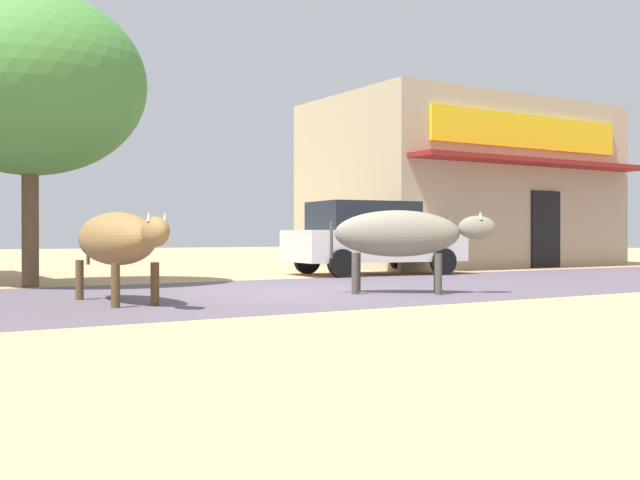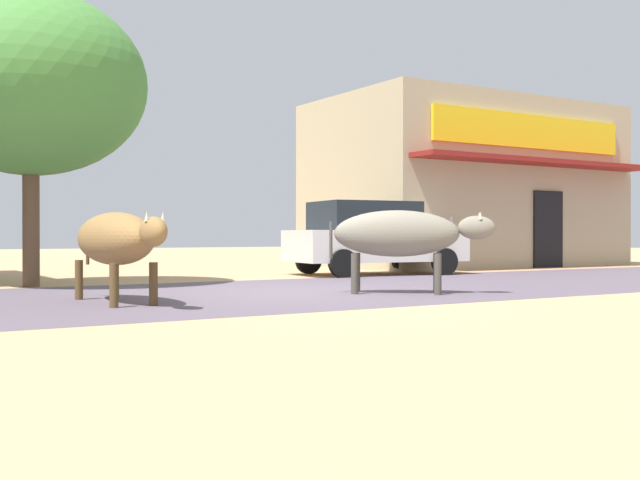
% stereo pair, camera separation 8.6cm
% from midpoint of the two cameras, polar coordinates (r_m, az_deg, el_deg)
% --- Properties ---
extents(ground, '(80.00, 80.00, 0.00)m').
position_cam_midpoint_polar(ground, '(12.27, -2.04, -3.81)').
color(ground, tan).
extents(asphalt_road, '(72.00, 6.02, 0.00)m').
position_cam_midpoint_polar(asphalt_road, '(12.27, -2.04, -3.80)').
color(asphalt_road, '#5C505D').
rests_on(asphalt_road, ground).
extents(storefront_right_club, '(8.56, 6.05, 4.70)m').
position_cam_midpoint_polar(storefront_right_club, '(23.36, 10.35, 3.96)').
color(storefront_right_club, tan).
rests_on(storefront_right_club, ground).
extents(roadside_tree, '(3.94, 3.94, 5.07)m').
position_cam_midpoint_polar(roadside_tree, '(14.37, -20.82, 10.75)').
color(roadside_tree, brown).
rests_on(roadside_tree, ground).
extents(parked_hatchback_car, '(4.09, 2.35, 1.64)m').
position_cam_midpoint_polar(parked_hatchback_car, '(17.46, 3.62, 0.20)').
color(parked_hatchback_car, silver).
rests_on(parked_hatchback_car, ground).
extents(cow_near_brown, '(0.82, 2.81, 1.20)m').
position_cam_midpoint_polar(cow_near_brown, '(10.48, -15.00, 0.05)').
color(cow_near_brown, olive).
rests_on(cow_near_brown, ground).
extents(cow_far_dark, '(2.20, 1.88, 1.27)m').
position_cam_midpoint_polar(cow_far_dark, '(11.84, 5.83, 0.42)').
color(cow_far_dark, gray).
rests_on(cow_far_dark, ground).
extents(pedestrian_by_shop, '(0.41, 0.61, 1.57)m').
position_cam_midpoint_polar(pedestrian_by_shop, '(19.75, 8.89, 0.44)').
color(pedestrian_by_shop, '#262633').
rests_on(pedestrian_by_shop, ground).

